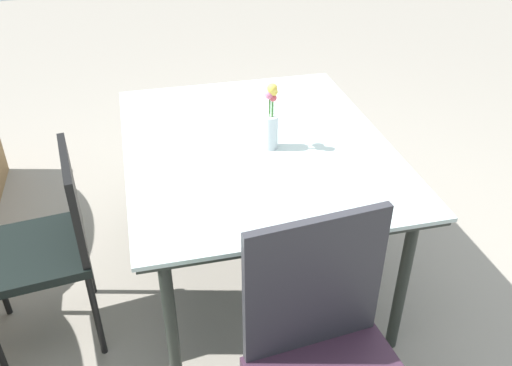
% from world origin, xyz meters
% --- Properties ---
extents(ground_plane, '(12.00, 12.00, 0.00)m').
position_xyz_m(ground_plane, '(0.00, 0.00, 0.00)').
color(ground_plane, gray).
extents(dining_table, '(1.43, 1.16, 0.77)m').
position_xyz_m(dining_table, '(0.04, 0.07, 0.71)').
color(dining_table, '#B2C6C1').
rests_on(dining_table, ground).
extents(chair_end_left, '(0.54, 0.54, 1.00)m').
position_xyz_m(chair_end_left, '(-1.00, 0.08, 0.55)').
color(chair_end_left, '#3B2435').
rests_on(chair_end_left, ground).
extents(chair_far_side, '(0.49, 0.49, 0.89)m').
position_xyz_m(chair_far_side, '(-0.13, 0.99, 0.52)').
color(chair_far_side, black).
rests_on(chair_far_side, ground).
extents(flower_vase, '(0.08, 0.07, 0.31)m').
position_xyz_m(flower_vase, '(-0.01, 0.02, 0.90)').
color(flower_vase, silver).
rests_on(flower_vase, dining_table).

